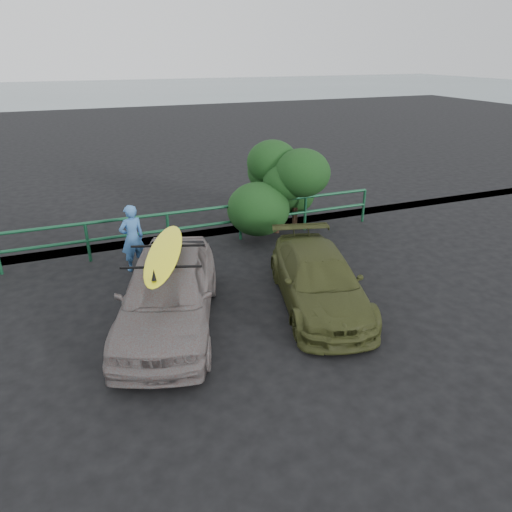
{
  "coord_description": "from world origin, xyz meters",
  "views": [
    {
      "loc": [
        -0.93,
        -6.19,
        4.82
      ],
      "look_at": [
        2.11,
        1.55,
        1.07
      ],
      "focal_mm": 32.0,
      "sensor_mm": 36.0,
      "label": 1
    }
  ],
  "objects": [
    {
      "name": "ground",
      "position": [
        0.0,
        0.0,
        0.0
      ],
      "size": [
        80.0,
        80.0,
        0.0
      ],
      "primitive_type": "plane",
      "color": "black"
    },
    {
      "name": "olive_vehicle",
      "position": [
        3.29,
        1.05,
        0.56
      ],
      "size": [
        2.48,
        4.14,
        1.12
      ],
      "primitive_type": "imported",
      "rotation": [
        0.0,
        0.0,
        -0.25
      ],
      "color": "#3B401C",
      "rests_on": "ground"
    },
    {
      "name": "roof_rack",
      "position": [
        0.27,
        1.36,
        1.45
      ],
      "size": [
        1.63,
        1.37,
        0.05
      ],
      "primitive_type": null,
      "rotation": [
        0.0,
        0.0,
        -0.33
      ],
      "color": "black",
      "rests_on": "sedan"
    },
    {
      "name": "guardrail",
      "position": [
        0.0,
        5.0,
        0.52
      ],
      "size": [
        14.0,
        0.08,
        1.04
      ],
      "primitive_type": null,
      "color": "#13452A",
      "rests_on": "ground"
    },
    {
      "name": "shrub_right",
      "position": [
        5.0,
        5.5,
        1.21
      ],
      "size": [
        3.2,
        2.4,
        2.42
      ],
      "primitive_type": null,
      "color": "#163B15",
      "rests_on": "ground"
    },
    {
      "name": "surfboard",
      "position": [
        0.27,
        1.36,
        1.52
      ],
      "size": [
        1.43,
        2.8,
        0.08
      ],
      "primitive_type": "ellipsoid",
      "rotation": [
        0.0,
        0.0,
        -0.33
      ],
      "color": "#FEF91A",
      "rests_on": "roof_rack"
    },
    {
      "name": "sedan",
      "position": [
        0.27,
        1.36,
        0.72
      ],
      "size": [
        2.95,
        4.52,
        1.43
      ],
      "primitive_type": "imported",
      "rotation": [
        0.0,
        0.0,
        -0.33
      ],
      "color": "slate",
      "rests_on": "ground"
    },
    {
      "name": "ocean",
      "position": [
        0.0,
        60.0,
        0.0
      ],
      "size": [
        200.0,
        200.0,
        0.0
      ],
      "primitive_type": "plane",
      "color": "slate",
      "rests_on": "ground"
    },
    {
      "name": "man",
      "position": [
        -0.01,
        4.1,
        0.81
      ],
      "size": [
        0.67,
        0.53,
        1.62
      ],
      "primitive_type": "imported",
      "rotation": [
        0.0,
        0.0,
        3.41
      ],
      "color": "#3F77BF",
      "rests_on": "ground"
    }
  ]
}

